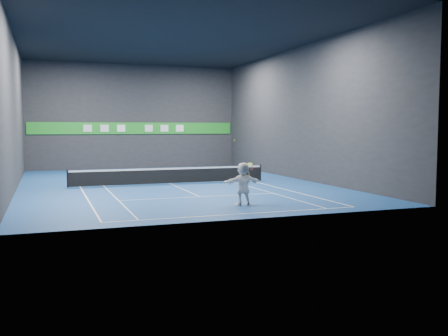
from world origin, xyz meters
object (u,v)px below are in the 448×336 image
object	(u,v)px
player	(243,184)
tennis_net	(170,175)
tennis_racket	(250,168)
tennis_ball	(234,140)

from	to	relation	value
player	tennis_net	size ratio (longest dim) A/B	0.16
tennis_net	tennis_racket	distance (m)	9.79
tennis_net	tennis_racket	xyz separation A→B (m)	(1.39, -9.63, 1.13)
player	tennis_net	distance (m)	9.74
tennis_ball	tennis_racket	world-z (taller)	tennis_ball
player	tennis_net	world-z (taller)	player
tennis_net	tennis_racket	world-z (taller)	tennis_racket
tennis_racket	tennis_ball	bearing A→B (deg)	-178.49
player	tennis_ball	world-z (taller)	tennis_ball
player	tennis_net	xyz separation A→B (m)	(-1.06, 9.67, -0.44)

